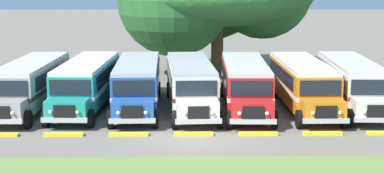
{
  "coord_description": "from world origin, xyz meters",
  "views": [
    {
      "loc": [
        -0.55,
        -28.38,
        7.98
      ],
      "look_at": [
        0.0,
        5.02,
        1.6
      ],
      "focal_mm": 54.8,
      "sensor_mm": 36.0,
      "label": 1
    }
  ],
  "objects_px": {
    "parked_bus_slot_0": "(31,82)",
    "parked_bus_slot_6": "(352,82)",
    "parked_bus_slot_1": "(87,82)",
    "parked_bus_slot_3": "(191,83)",
    "parked_bus_slot_5": "(303,82)",
    "parked_bus_slot_4": "(245,83)",
    "parked_bus_slot_2": "(138,82)"
  },
  "relations": [
    {
      "from": "parked_bus_slot_1",
      "to": "parked_bus_slot_3",
      "type": "relative_size",
      "value": 1.0
    },
    {
      "from": "parked_bus_slot_1",
      "to": "parked_bus_slot_4",
      "type": "xyz_separation_m",
      "value": [
        9.62,
        -0.45,
        0.0
      ]
    },
    {
      "from": "parked_bus_slot_4",
      "to": "parked_bus_slot_6",
      "type": "bearing_deg",
      "value": 93.95
    },
    {
      "from": "parked_bus_slot_0",
      "to": "parked_bus_slot_6",
      "type": "height_order",
      "value": "same"
    },
    {
      "from": "parked_bus_slot_2",
      "to": "parked_bus_slot_6",
      "type": "xyz_separation_m",
      "value": [
        13.08,
        -0.01,
        0.0
      ]
    },
    {
      "from": "parked_bus_slot_0",
      "to": "parked_bus_slot_2",
      "type": "distance_m",
      "value": 6.44
    },
    {
      "from": "parked_bus_slot_4",
      "to": "parked_bus_slot_2",
      "type": "bearing_deg",
      "value": -90.33
    },
    {
      "from": "parked_bus_slot_1",
      "to": "parked_bus_slot_6",
      "type": "height_order",
      "value": "same"
    },
    {
      "from": "parked_bus_slot_5",
      "to": "parked_bus_slot_0",
      "type": "bearing_deg",
      "value": -91.34
    },
    {
      "from": "parked_bus_slot_4",
      "to": "parked_bus_slot_6",
      "type": "relative_size",
      "value": 1.0
    },
    {
      "from": "parked_bus_slot_0",
      "to": "parked_bus_slot_5",
      "type": "height_order",
      "value": "same"
    },
    {
      "from": "parked_bus_slot_1",
      "to": "parked_bus_slot_2",
      "type": "height_order",
      "value": "same"
    },
    {
      "from": "parked_bus_slot_3",
      "to": "parked_bus_slot_5",
      "type": "relative_size",
      "value": 1.01
    },
    {
      "from": "parked_bus_slot_1",
      "to": "parked_bus_slot_5",
      "type": "relative_size",
      "value": 1.0
    },
    {
      "from": "parked_bus_slot_0",
      "to": "parked_bus_slot_3",
      "type": "xyz_separation_m",
      "value": [
        9.66,
        -0.18,
        0.0
      ]
    },
    {
      "from": "parked_bus_slot_0",
      "to": "parked_bus_slot_4",
      "type": "bearing_deg",
      "value": 90.9
    },
    {
      "from": "parked_bus_slot_1",
      "to": "parked_bus_slot_4",
      "type": "bearing_deg",
      "value": 90.05
    },
    {
      "from": "parked_bus_slot_4",
      "to": "parked_bus_slot_5",
      "type": "distance_m",
      "value": 3.5
    },
    {
      "from": "parked_bus_slot_1",
      "to": "parked_bus_slot_5",
      "type": "distance_m",
      "value": 13.13
    },
    {
      "from": "parked_bus_slot_6",
      "to": "parked_bus_slot_1",
      "type": "bearing_deg",
      "value": -88.04
    },
    {
      "from": "parked_bus_slot_1",
      "to": "parked_bus_slot_6",
      "type": "bearing_deg",
      "value": 91.98
    },
    {
      "from": "parked_bus_slot_4",
      "to": "parked_bus_slot_6",
      "type": "xyz_separation_m",
      "value": [
        6.56,
        0.24,
        0.0
      ]
    },
    {
      "from": "parked_bus_slot_2",
      "to": "parked_bus_slot_5",
      "type": "bearing_deg",
      "value": 87.63
    },
    {
      "from": "parked_bus_slot_5",
      "to": "parked_bus_slot_6",
      "type": "height_order",
      "value": "same"
    },
    {
      "from": "parked_bus_slot_0",
      "to": "parked_bus_slot_5",
      "type": "distance_m",
      "value": 16.46
    },
    {
      "from": "parked_bus_slot_3",
      "to": "parked_bus_slot_1",
      "type": "bearing_deg",
      "value": -96.58
    },
    {
      "from": "parked_bus_slot_2",
      "to": "parked_bus_slot_6",
      "type": "bearing_deg",
      "value": 88.55
    },
    {
      "from": "parked_bus_slot_4",
      "to": "parked_bus_slot_0",
      "type": "bearing_deg",
      "value": -89.33
    },
    {
      "from": "parked_bus_slot_3",
      "to": "parked_bus_slot_4",
      "type": "distance_m",
      "value": 3.3
    },
    {
      "from": "parked_bus_slot_1",
      "to": "parked_bus_slot_2",
      "type": "xyz_separation_m",
      "value": [
        3.1,
        -0.2,
        0.0
      ]
    },
    {
      "from": "parked_bus_slot_2",
      "to": "parked_bus_slot_1",
      "type": "bearing_deg",
      "value": -95.15
    },
    {
      "from": "parked_bus_slot_3",
      "to": "parked_bus_slot_6",
      "type": "distance_m",
      "value": 9.86
    }
  ]
}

